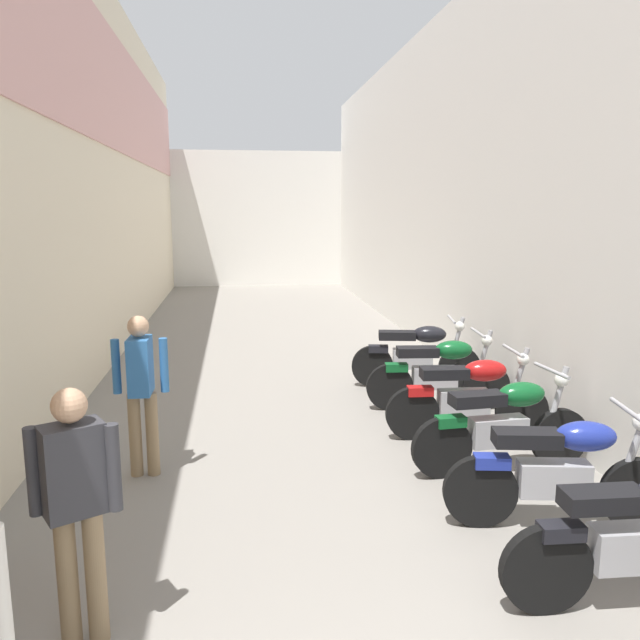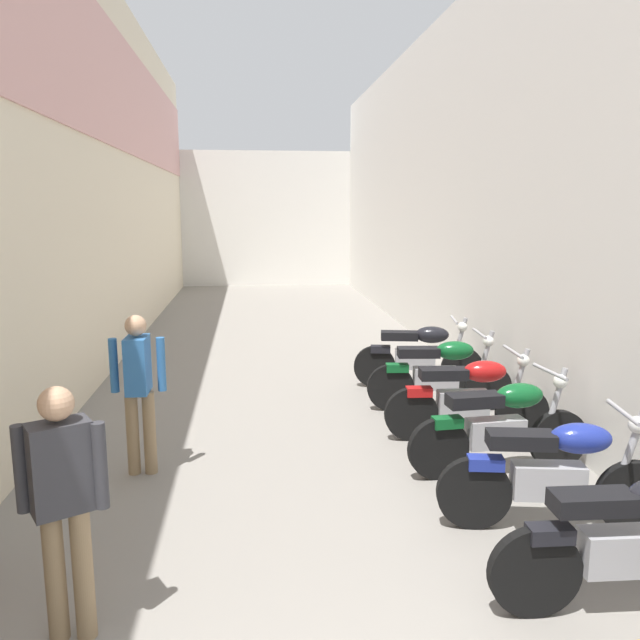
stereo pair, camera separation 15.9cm
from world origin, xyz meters
TOP-DOWN VIEW (x-y plane):
  - ground_plane at (0.00, 8.21)m, footprint 36.42×36.42m
  - building_left at (-2.96, 10.17)m, footprint 0.45×20.42m
  - building_right at (2.97, 10.21)m, footprint 0.45×20.42m
  - building_far_end at (0.00, 21.42)m, footprint 8.54×2.00m
  - motorcycle_third at (1.83, 2.94)m, footprint 1.85×0.58m
  - motorcycle_fourth at (1.83, 3.97)m, footprint 1.84×0.58m
  - motorcycle_fifth at (1.83, 5.07)m, footprint 1.85×0.58m
  - motorcycle_sixth at (1.83, 6.00)m, footprint 1.85×0.58m
  - motorcycle_seventh at (1.83, 7.04)m, footprint 1.85×0.58m
  - motorcycle_eighth at (1.83, 8.06)m, footprint 1.83×0.58m
  - pedestrian_mid_alley at (-1.65, 3.08)m, footprint 0.52×0.34m
  - pedestrian_further_down at (-1.63, 5.47)m, footprint 0.52×0.34m

SIDE VIEW (x-z plane):
  - ground_plane at x=0.00m, z-range 0.00..0.00m
  - motorcycle_third at x=1.83m, z-range -0.02..1.02m
  - motorcycle_fourth at x=1.83m, z-range -0.02..1.02m
  - motorcycle_fifth at x=1.83m, z-range -0.02..1.02m
  - motorcycle_sixth at x=1.83m, z-range -0.02..1.02m
  - motorcycle_seventh at x=1.83m, z-range -0.02..1.02m
  - motorcycle_eighth at x=1.83m, z-range -0.02..1.02m
  - pedestrian_mid_alley at x=-1.65m, z-range 0.13..1.70m
  - pedestrian_further_down at x=-1.63m, z-range 0.13..1.70m
  - building_far_end at x=0.00m, z-range 0.00..4.38m
  - building_right at x=2.97m, z-range 0.00..5.80m
  - building_left at x=-2.96m, z-range 0.03..6.37m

